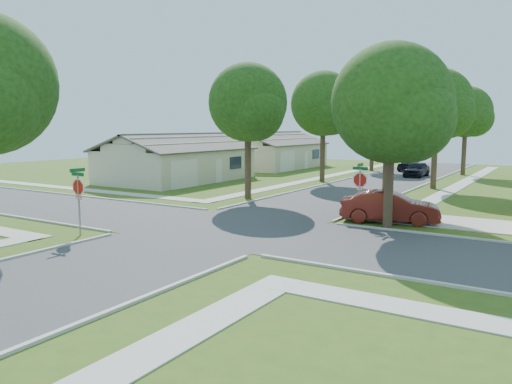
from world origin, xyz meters
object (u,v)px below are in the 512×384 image
object	(u,v)px
stop_sign_sw	(78,190)
stop_sign_ne	(360,182)
car_curb_east	(417,169)
tree_e_far	(467,114)
car_driveway	(390,207)
tree_e_near	(390,111)
tree_ne_corner	(393,109)
house_nw_near	(178,164)
tree_w_near	(249,106)
car_curb_west	(408,165)
tree_w_mid	(324,107)
house_nw_far	(273,155)
tree_w_far	(373,120)
tree_e_mid	(437,107)

from	to	relation	value
stop_sign_sw	stop_sign_ne	bearing A→B (deg)	45.00
car_curb_east	stop_sign_sw	bearing A→B (deg)	-97.96
tree_e_far	car_driveway	size ratio (longest dim) A/B	1.81
tree_e_near	tree_ne_corner	xyz separation A→B (m)	(1.61, -4.80, -0.05)
car_curb_east	house_nw_near	bearing A→B (deg)	-137.36
car_curb_east	tree_w_near	bearing A→B (deg)	-103.91
tree_ne_corner	car_curb_west	distance (m)	32.96
tree_w_mid	tree_ne_corner	size ratio (longest dim) A/B	1.10
house_nw_far	tree_w_near	bearing A→B (deg)	-63.73
tree_ne_corner	house_nw_near	world-z (taller)	tree_ne_corner
stop_sign_sw	tree_e_near	bearing A→B (deg)	55.41
tree_w_near	tree_w_mid	world-z (taller)	tree_w_mid
tree_w_far	car_curb_east	world-z (taller)	tree_w_far
tree_w_near	tree_w_far	bearing A→B (deg)	90.01
tree_w_mid	house_nw_far	size ratio (longest dim) A/B	0.70
tree_w_near	tree_e_far	bearing A→B (deg)	69.40
tree_w_mid	car_curb_west	xyz separation A→B (m)	(3.44, 14.89, -5.90)
car_driveway	tree_e_mid	bearing A→B (deg)	-10.64
stop_sign_sw	tree_e_mid	size ratio (longest dim) A/B	0.32
tree_e_mid	tree_w_near	size ratio (longest dim) A/B	1.03
car_driveway	tree_w_near	bearing A→B (deg)	56.55
tree_e_mid	house_nw_near	xyz separation A→B (m)	(-20.75, -6.01, -4.74)
tree_ne_corner	tree_w_near	bearing A→B (deg)	156.44
tree_e_near	tree_w_far	size ratio (longest dim) A/B	1.03
house_nw_far	car_curb_west	xyz separation A→B (m)	(14.79, 3.90, -0.93)
tree_e_mid	car_curb_east	bearing A→B (deg)	111.81
house_nw_near	car_driveway	world-z (taller)	house_nw_near
car_driveway	house_nw_near	bearing A→B (deg)	51.43
tree_e_mid	house_nw_near	size ratio (longest dim) A/B	0.68
tree_e_near	tree_w_near	xyz separation A→B (m)	(-9.40, 0.00, 0.47)
tree_ne_corner	house_nw_far	world-z (taller)	tree_ne_corner
tree_w_far	car_driveway	world-z (taller)	tree_w_far
tree_w_near	tree_ne_corner	world-z (taller)	tree_w_near
car_driveway	tree_ne_corner	bearing A→B (deg)	-179.66
house_nw_near	car_curb_east	xyz separation A→B (m)	(17.19, 14.90, -0.79)
tree_e_mid	house_nw_far	world-z (taller)	tree_e_mid
stop_sign_ne	stop_sign_sw	bearing A→B (deg)	-135.00
tree_e_far	tree_ne_corner	xyz separation A→B (m)	(1.61, -29.80, -0.39)
stop_sign_ne	house_nw_far	world-z (taller)	house_nw_far
car_driveway	car_curb_east	distance (m)	24.87
tree_w_near	car_driveway	xyz separation A→B (m)	(10.64, -3.51, -5.32)
stop_sign_sw	tree_w_far	size ratio (longest dim) A/B	0.37
house_nw_far	car_driveway	bearing A→B (deg)	-50.31
stop_sign_sw	tree_ne_corner	world-z (taller)	tree_ne_corner
car_curb_west	tree_w_mid	bearing A→B (deg)	77.83
house_nw_near	car_driveway	bearing A→B (deg)	-23.36
tree_e_near	tree_w_mid	size ratio (longest dim) A/B	0.87
tree_w_near	tree_w_far	xyz separation A→B (m)	(-0.01, 25.00, -0.61)
car_curb_east	car_driveway	bearing A→B (deg)	-77.15
stop_sign_sw	stop_sign_ne	world-z (taller)	same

